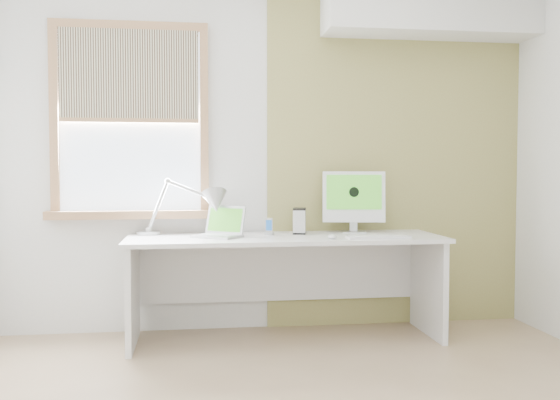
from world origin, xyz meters
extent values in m
cube|color=silver|center=(0.00, 1.76, 1.30)|extent=(4.00, 0.02, 2.60)
cube|color=silver|center=(0.00, -1.76, 1.30)|extent=(4.00, 0.02, 2.60)
cube|color=#9A8A4B|center=(1.00, 1.74, 1.30)|extent=(2.00, 0.02, 2.60)
cube|color=white|center=(1.20, 1.57, 2.40)|extent=(1.60, 0.40, 0.42)
cube|color=#A07149|center=(-1.53, 1.72, 1.55)|extent=(0.06, 0.06, 1.42)
cube|color=#A07149|center=(-0.47, 1.72, 1.55)|extent=(0.06, 0.06, 1.42)
cube|color=#A07149|center=(-1.00, 1.72, 2.23)|extent=(1.00, 0.06, 0.06)
cube|color=#A07149|center=(-1.00, 1.70, 0.87)|extent=(1.20, 0.14, 0.06)
cube|color=#D1E2F9|center=(-1.00, 1.74, 1.55)|extent=(1.00, 0.01, 1.30)
cube|color=beige|center=(-1.00, 1.70, 1.88)|extent=(0.98, 0.02, 0.65)
cube|color=#A07149|center=(-1.00, 1.70, 1.55)|extent=(0.98, 0.03, 0.03)
cube|color=silver|center=(0.08, 1.38, 0.71)|extent=(2.20, 0.70, 0.03)
cube|color=silver|center=(-0.97, 1.38, 0.35)|extent=(0.04, 0.64, 0.70)
cube|color=silver|center=(1.13, 1.38, 0.35)|extent=(0.04, 0.64, 0.70)
cube|color=silver|center=(0.08, 1.70, 0.45)|extent=(2.08, 0.02, 0.48)
cylinder|color=#B3B6B8|center=(-0.87, 1.62, 0.74)|extent=(0.20, 0.20, 0.02)
sphere|color=#B3B6B8|center=(-0.87, 1.62, 0.76)|extent=(0.06, 0.06, 0.05)
cylinder|color=#B3B6B8|center=(-0.80, 1.61, 0.94)|extent=(0.17, 0.06, 0.36)
sphere|color=#B3B6B8|center=(-0.73, 1.59, 1.11)|extent=(0.05, 0.05, 0.04)
cylinder|color=#B3B6B8|center=(-0.58, 1.54, 1.06)|extent=(0.32, 0.14, 0.14)
sphere|color=#B3B6B8|center=(-0.43, 1.48, 1.00)|extent=(0.05, 0.05, 0.04)
cone|color=#B3B6B8|center=(-0.40, 1.47, 0.97)|extent=(0.23, 0.27, 0.22)
cube|color=#B3B6B8|center=(-0.39, 1.37, 0.74)|extent=(0.37, 0.35, 0.02)
cube|color=#B2B5B7|center=(-0.39, 1.37, 0.75)|extent=(0.28, 0.26, 0.00)
cube|color=#B3B6B8|center=(-0.33, 1.45, 0.84)|extent=(0.28, 0.23, 0.20)
cube|color=#3D9022|center=(-0.33, 1.45, 0.84)|extent=(0.24, 0.19, 0.16)
cylinder|color=#B3B6B8|center=(-0.02, 1.49, 0.74)|extent=(0.08, 0.08, 0.02)
cube|color=#B3B6B8|center=(-0.02, 1.49, 0.80)|extent=(0.05, 0.02, 0.10)
cube|color=#194C99|center=(-0.02, 1.48, 0.80)|extent=(0.04, 0.01, 0.07)
cube|color=#B3B6B8|center=(0.21, 1.53, 0.82)|extent=(0.12, 0.16, 0.19)
cube|color=black|center=(0.21, 1.53, 0.91)|extent=(0.12, 0.16, 0.01)
cube|color=black|center=(0.21, 1.53, 0.74)|extent=(0.12, 0.16, 0.01)
cube|color=#B3B6B8|center=(0.62, 1.56, 0.74)|extent=(0.19, 0.18, 0.01)
cube|color=#B3B6B8|center=(0.63, 1.58, 0.81)|extent=(0.06, 0.03, 0.15)
cube|color=white|center=(0.63, 1.57, 0.99)|extent=(0.47, 0.16, 0.38)
cube|color=#3D9022|center=(0.62, 1.55, 1.03)|extent=(0.40, 0.10, 0.25)
cylinder|color=black|center=(0.62, 1.55, 1.03)|extent=(0.08, 0.02, 0.08)
cube|color=white|center=(0.69, 1.16, 0.74)|extent=(0.43, 0.12, 0.02)
cube|color=white|center=(0.69, 1.16, 0.75)|extent=(0.40, 0.09, 0.00)
ellipsoid|color=white|center=(0.38, 1.17, 0.74)|extent=(0.07, 0.11, 0.03)
camera|label=1|loc=(-0.55, -2.87, 1.19)|focal=39.63mm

